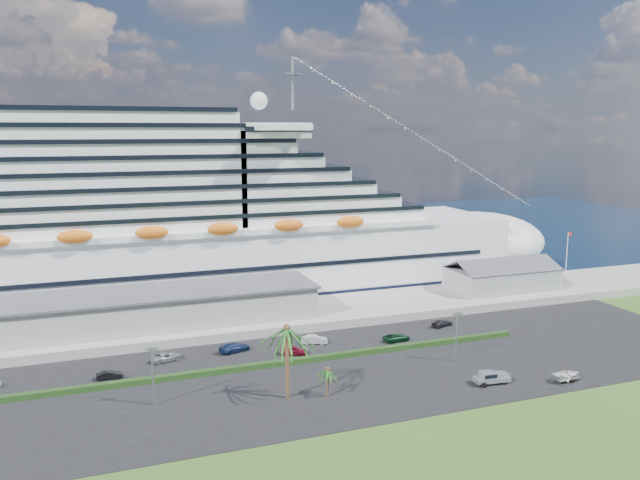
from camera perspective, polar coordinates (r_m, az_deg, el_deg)
name	(u,v)px	position (r m, az deg, el deg)	size (l,w,h in m)	color
ground	(363,399)	(91.08, 3.99, -14.34)	(420.00, 420.00, 0.00)	#32541C
asphalt_lot	(335,371)	(100.39, 1.40, -11.89)	(140.00, 38.00, 0.12)	black
wharf	(283,315)	(126.03, -3.43, -6.88)	(240.00, 20.00, 1.80)	gray
water	(206,244)	(211.84, -10.38, -0.33)	(420.00, 160.00, 0.02)	black
cruise_ship	(157,226)	(141.79, -14.67, 1.26)	(191.00, 38.00, 54.00)	silver
terminal_building	(153,307)	(120.52, -14.98, -5.97)	(61.00, 15.00, 6.30)	gray
port_shed	(502,278)	(147.91, 16.28, -3.32)	(24.00, 12.31, 7.37)	gray
flagpole	(567,256)	(158.31, 21.64, -1.33)	(1.08, 0.16, 12.00)	silver
hedge	(278,363)	(102.23, -3.91, -11.19)	(88.00, 1.10, 0.90)	black
lamp_post_left	(153,369)	(89.88, -15.06, -11.32)	(1.60, 0.35, 8.27)	gray
lamp_post_right	(457,331)	(104.67, 12.38, -8.12)	(1.60, 0.35, 8.27)	gray
palm_tall	(287,336)	(87.92, -3.05, -8.78)	(8.82, 8.82, 11.13)	#47301E
palm_short	(327,373)	(90.18, 0.69, -12.03)	(3.53, 3.53, 4.56)	#47301E
parked_car_1	(110,375)	(102.22, -18.68, -11.61)	(1.36, 3.90, 1.28)	black
parked_car_2	(166,357)	(107.05, -13.87, -10.33)	(2.33, 5.06, 1.41)	gray
parked_car_3	(234,347)	(109.01, -7.83, -9.70)	(2.22, 5.46, 1.58)	#132145
parked_car_4	(294,350)	(106.78, -2.43, -10.05)	(1.79, 4.45, 1.52)	maroon
parked_car_5	(314,339)	(111.92, -0.52, -9.08)	(1.62, 4.63, 1.53)	silver
parked_car_6	(397,337)	(114.07, 7.01, -8.83)	(2.27, 4.92, 1.37)	black
parked_car_7	(442,323)	(123.55, 11.08, -7.46)	(1.87, 4.61, 1.34)	black
pickup_truck	(491,377)	(98.61, 15.37, -11.98)	(5.63, 2.55, 1.92)	black
boat_trailer	(567,375)	(103.11, 21.68, -11.37)	(5.51, 3.74, 1.56)	gray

